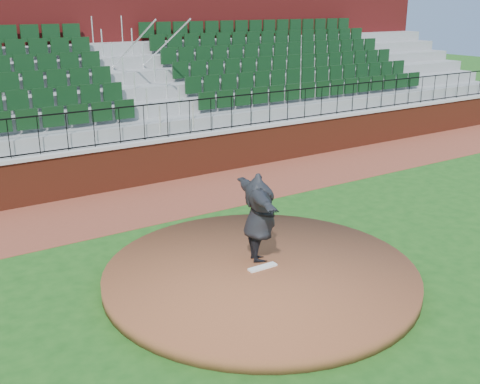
% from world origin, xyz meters
% --- Properties ---
extents(ground, '(90.00, 90.00, 0.00)m').
position_xyz_m(ground, '(0.00, 0.00, 0.00)').
color(ground, '#1B4D16').
rests_on(ground, ground).
extents(warning_track, '(34.00, 3.20, 0.01)m').
position_xyz_m(warning_track, '(0.00, 5.40, 0.01)').
color(warning_track, brown).
rests_on(warning_track, ground).
extents(field_wall, '(34.00, 0.35, 1.20)m').
position_xyz_m(field_wall, '(0.00, 7.00, 0.60)').
color(field_wall, maroon).
rests_on(field_wall, ground).
extents(wall_cap, '(34.00, 0.45, 0.10)m').
position_xyz_m(wall_cap, '(0.00, 7.00, 1.25)').
color(wall_cap, '#B7B7B7').
rests_on(wall_cap, field_wall).
extents(wall_railing, '(34.00, 0.05, 1.00)m').
position_xyz_m(wall_railing, '(0.00, 7.00, 1.80)').
color(wall_railing, black).
rests_on(wall_railing, wall_cap).
extents(seating_stands, '(34.00, 5.10, 4.60)m').
position_xyz_m(seating_stands, '(0.00, 9.72, 2.30)').
color(seating_stands, gray).
rests_on(seating_stands, ground).
extents(concourse_wall, '(34.00, 0.50, 5.50)m').
position_xyz_m(concourse_wall, '(0.00, 12.52, 2.75)').
color(concourse_wall, maroon).
rests_on(concourse_wall, ground).
extents(pitchers_mound, '(5.95, 5.95, 0.25)m').
position_xyz_m(pitchers_mound, '(-0.48, 0.06, 0.12)').
color(pitchers_mound, brown).
rests_on(pitchers_mound, ground).
extents(pitching_rubber, '(0.59, 0.15, 0.04)m').
position_xyz_m(pitching_rubber, '(-0.44, 0.05, 0.27)').
color(pitching_rubber, white).
rests_on(pitching_rubber, pitchers_mound).
extents(pitcher, '(1.24, 2.27, 1.78)m').
position_xyz_m(pitcher, '(-0.29, 0.39, 1.14)').
color(pitcher, black).
rests_on(pitcher, pitchers_mound).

